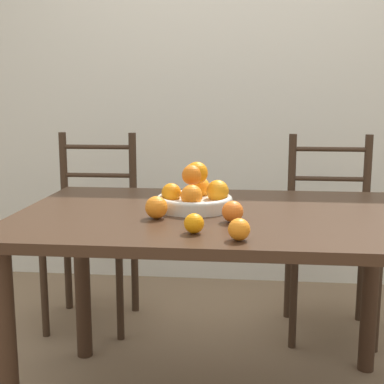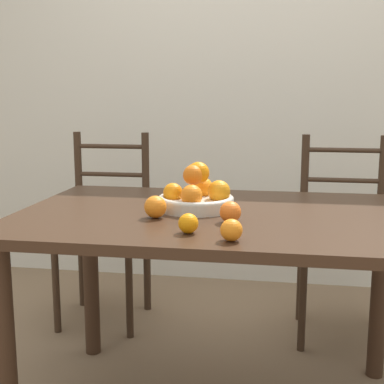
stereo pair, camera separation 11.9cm
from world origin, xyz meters
The scene contains 9 objects.
wall_back centered at (0.00, 1.53, 1.30)m, with size 8.00×0.06×2.60m.
dining_table centered at (0.00, 0.00, 0.67)m, with size 1.42×0.93×0.78m.
fruit_bowl centered at (-0.09, 0.04, 0.83)m, with size 0.28×0.28×0.17m.
orange_loose_0 centered at (0.05, -0.15, 0.81)m, with size 0.07×0.07×0.07m.
orange_loose_1 centered at (-0.20, -0.12, 0.81)m, with size 0.08×0.08×0.08m.
orange_loose_2 centered at (-0.06, -0.30, 0.81)m, with size 0.06×0.06×0.06m.
orange_loose_3 centered at (0.08, -0.37, 0.81)m, with size 0.06×0.06×0.06m.
chair_left centered at (-0.70, 0.79, 0.47)m, with size 0.42×0.40×0.99m.
chair_right centered at (0.52, 0.79, 0.47)m, with size 0.42×0.40×0.99m.
Camera 1 is at (0.10, -1.85, 1.18)m, focal length 50.00 mm.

